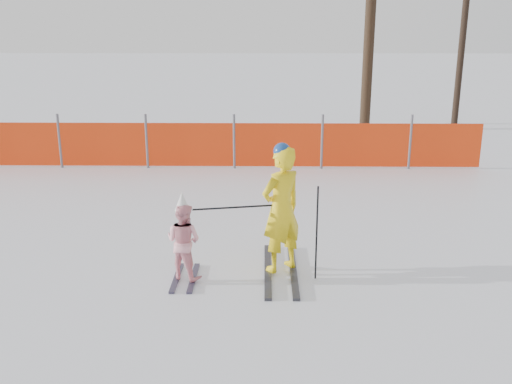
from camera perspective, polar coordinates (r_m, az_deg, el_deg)
ground at (r=7.64m, az=-0.06°, el=-8.29°), size 120.00×120.00×0.00m
adult at (r=7.42m, az=2.54°, el=-1.79°), size 0.73×1.71×1.76m
child at (r=7.37m, az=-7.26°, el=-4.80°), size 0.60×0.88×1.18m
ski_poles at (r=7.29m, az=2.30°, el=-2.99°), size 1.59×0.22×1.25m
safety_fence at (r=13.36m, az=-11.96°, el=4.70°), size 15.64×0.06×1.25m
tree_trunks at (r=18.62m, az=13.58°, el=16.28°), size 3.44×1.31×7.05m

